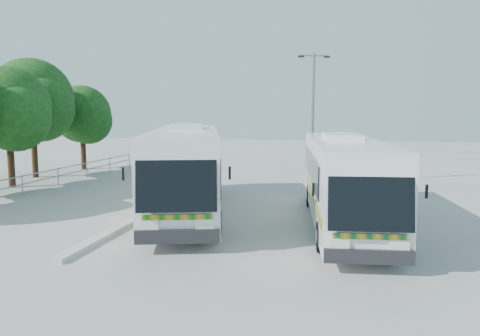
% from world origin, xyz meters
% --- Properties ---
extents(ground, '(100.00, 100.00, 0.00)m').
position_xyz_m(ground, '(0.00, 0.00, 0.00)').
color(ground, '#ABABA5').
rests_on(ground, ground).
extents(kerb_divider, '(0.40, 16.00, 0.15)m').
position_xyz_m(kerb_divider, '(-2.30, 2.00, 0.07)').
color(kerb_divider, '#B2B2AD').
rests_on(kerb_divider, ground).
extents(railing, '(0.06, 22.00, 1.00)m').
position_xyz_m(railing, '(-10.00, 4.00, 0.74)').
color(railing, gray).
rests_on(railing, ground).
extents(tree_far_c, '(4.97, 4.69, 6.49)m').
position_xyz_m(tree_far_c, '(-12.12, 5.10, 4.26)').
color(tree_far_c, '#382314').
rests_on(tree_far_c, ground).
extents(tree_far_d, '(5.62, 5.30, 7.33)m').
position_xyz_m(tree_far_d, '(-13.31, 8.80, 4.82)').
color(tree_far_d, '#382314').
rests_on(tree_far_d, ground).
extents(tree_far_e, '(4.54, 4.28, 5.92)m').
position_xyz_m(tree_far_e, '(-12.63, 13.30, 3.89)').
color(tree_far_e, '#382314').
rests_on(tree_far_e, ground).
extents(coach_main, '(5.65, 12.33, 3.37)m').
position_xyz_m(coach_main, '(-0.99, 1.19, 1.85)').
color(coach_main, silver).
rests_on(coach_main, ground).
extents(coach_adjacent, '(3.44, 11.28, 3.08)m').
position_xyz_m(coach_adjacent, '(5.30, 0.23, 1.69)').
color(coach_adjacent, white).
rests_on(coach_adjacent, ground).
extents(lamppost, '(1.75, 0.70, 7.33)m').
position_xyz_m(lamppost, '(3.65, 9.70, 4.04)').
color(lamppost, gray).
rests_on(lamppost, ground).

